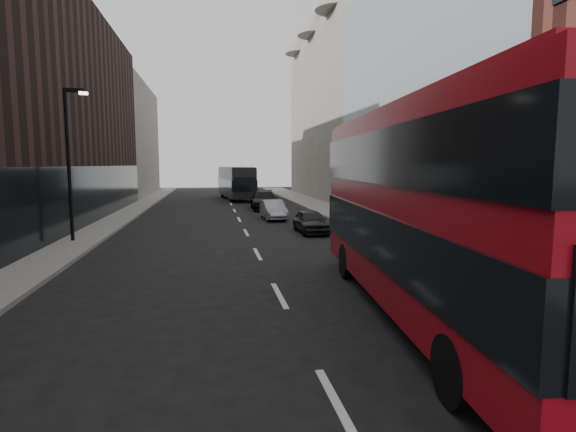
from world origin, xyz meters
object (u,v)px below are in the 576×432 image
red_bus (436,203)px  car_a (311,221)px  car_c (264,200)px  street_lamp (70,154)px  car_b (273,210)px  grey_bus (236,182)px

red_bus → car_a: red_bus is taller
car_a → car_c: 13.26m
car_a → street_lamp: bearing=-173.8°
red_bus → car_c: bearing=97.1°
red_bus → car_a: bearing=94.9°
red_bus → car_a: 14.01m
car_a → car_b: car_b is taller
car_c → car_b: bearing=-89.7°
street_lamp → car_a: 12.30m
red_bus → car_c: 27.15m
car_c → red_bus: bearing=-86.3°
red_bus → car_b: 20.30m
red_bus → car_c: size_ratio=2.39×
street_lamp → red_bus: 17.05m
street_lamp → red_bus: street_lamp is taller
grey_bus → car_a: bearing=-89.7°
car_b → car_c: 6.91m
grey_bus → car_b: grey_bus is taller
grey_bus → car_c: size_ratio=2.05×
red_bus → grey_bus: bearing=99.1°
car_b → car_c: car_c is taller
street_lamp → grey_bus: (9.02, 25.86, -2.34)m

